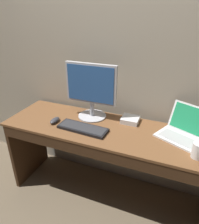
# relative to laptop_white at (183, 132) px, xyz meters

# --- Properties ---
(ground_plane) EXTENTS (14.00, 14.00, 0.00)m
(ground_plane) POSITION_rel_laptop_white_xyz_m (-0.58, -0.09, -0.81)
(ground_plane) COLOR brown
(back_wall) EXTENTS (4.05, 0.04, 3.33)m
(back_wall) POSITION_rel_laptop_white_xyz_m (-0.58, 0.24, 0.85)
(back_wall) COLOR #ADA38E
(back_wall) RESTS_ON ground
(desk) EXTENTS (1.85, 0.56, 0.77)m
(desk) POSITION_rel_laptop_white_xyz_m (-0.58, -0.11, -0.25)
(desk) COLOR brown
(desk) RESTS_ON ground
(laptop_white) EXTENTS (0.43, 0.40, 0.23)m
(laptop_white) POSITION_rel_laptop_white_xyz_m (0.00, 0.00, 0.00)
(laptop_white) COLOR white
(laptop_white) RESTS_ON desk
(external_monitor) EXTENTS (0.47, 0.26, 0.50)m
(external_monitor) POSITION_rel_laptop_white_xyz_m (-0.80, 0.04, 0.23)
(external_monitor) COLOR #B7B7BC
(external_monitor) RESTS_ON desk
(wired_keyboard) EXTENTS (0.43, 0.17, 0.03)m
(wired_keyboard) POSITION_rel_laptop_white_xyz_m (-0.78, -0.19, -0.03)
(wired_keyboard) COLOR black
(wired_keyboard) RESTS_ON desk
(computer_mouse) EXTENTS (0.06, 0.12, 0.04)m
(computer_mouse) POSITION_rel_laptop_white_xyz_m (-1.06, -0.17, -0.03)
(computer_mouse) COLOR #38383D
(computer_mouse) RESTS_ON desk
(external_drive_box) EXTENTS (0.15, 0.15, 0.04)m
(external_drive_box) POSITION_rel_laptop_white_xyz_m (-0.44, 0.09, -0.02)
(external_drive_box) COLOR silver
(external_drive_box) RESTS_ON desk
(coffee_mug) EXTENTS (0.12, 0.08, 0.11)m
(coffee_mug) POSITION_rel_laptop_white_xyz_m (0.11, -0.22, 0.01)
(coffee_mug) COLOR white
(coffee_mug) RESTS_ON desk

